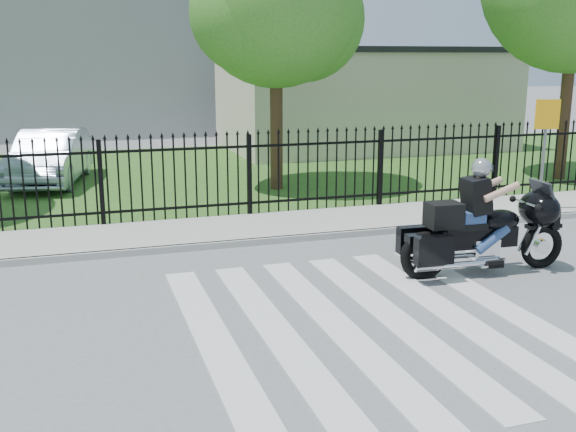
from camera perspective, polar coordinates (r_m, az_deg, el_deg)
name	(u,v)px	position (r m, az deg, el deg)	size (l,w,h in m)	color
ground	(366,322)	(8.90, 6.65, -8.93)	(120.00, 120.00, 0.00)	slate
crosswalk	(366,322)	(8.89, 6.65, -8.89)	(5.00, 5.50, 0.01)	silver
sidewalk	(263,227)	(13.36, -2.17, -0.97)	(40.00, 2.00, 0.12)	#ADAAA3
curb	(277,240)	(12.43, -0.93, -2.05)	(40.00, 0.12, 0.12)	#ADAAA3
grass_strip	(199,173)	(20.06, -7.57, 3.61)	(40.00, 12.00, 0.02)	#28561D
iron_fence	(249,177)	(14.13, -3.29, 3.30)	(26.00, 0.04, 1.80)	black
tree_mid	(276,2)	(17.26, -1.03, 17.67)	(4.20, 4.20, 6.78)	#382316
building_low	(363,101)	(25.75, 6.36, 9.67)	(10.00, 6.00, 3.50)	beige
building_low_roof	(364,50)	(25.70, 6.47, 13.78)	(10.20, 6.20, 0.20)	black
motorcycle_rider	(481,226)	(10.99, 16.02, -0.80)	(2.86, 0.93, 1.89)	black
parked_car	(51,157)	(19.24, -19.45, 4.76)	(1.53, 4.40, 1.45)	#9EAEC6
traffic_sign	(546,132)	(15.32, 21.00, 6.67)	(0.51, 0.18, 2.37)	slate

